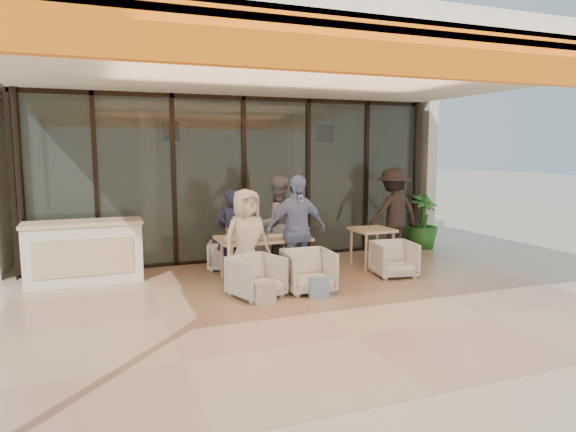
% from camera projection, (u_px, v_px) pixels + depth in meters
% --- Properties ---
extents(ground, '(70.00, 70.00, 0.00)m').
position_uv_depth(ground, '(304.00, 303.00, 7.40)').
color(ground, '#C6B293').
rests_on(ground, ground).
extents(terrace_floor, '(8.00, 6.00, 0.01)m').
position_uv_depth(terrace_floor, '(304.00, 302.00, 7.40)').
color(terrace_floor, tan).
rests_on(terrace_floor, ground).
extents(terrace_structure, '(8.00, 6.00, 3.40)m').
position_uv_depth(terrace_structure, '(313.00, 69.00, 6.73)').
color(terrace_structure, silver).
rests_on(terrace_structure, ground).
extents(glass_storefront, '(8.08, 0.10, 3.20)m').
position_uv_depth(glass_storefront, '(244.00, 180.00, 9.96)').
color(glass_storefront, '#9EADA3').
rests_on(glass_storefront, ground).
extents(interior_block, '(9.05, 3.62, 3.52)m').
position_uv_depth(interior_block, '(216.00, 148.00, 12.02)').
color(interior_block, silver).
rests_on(interior_block, ground).
extents(host_counter, '(1.85, 0.65, 1.04)m').
position_uv_depth(host_counter, '(84.00, 252.00, 8.39)').
color(host_counter, silver).
rests_on(host_counter, ground).
extents(dining_table, '(1.50, 0.90, 0.93)m').
position_uv_depth(dining_table, '(262.00, 240.00, 8.58)').
color(dining_table, '#E3C38A').
rests_on(dining_table, ground).
extents(chair_far_left, '(0.72, 0.70, 0.59)m').
position_uv_depth(chair_far_left, '(225.00, 254.00, 9.35)').
color(chair_far_left, white).
rests_on(chair_far_left, ground).
extents(chair_far_right, '(0.63, 0.60, 0.58)m').
position_uv_depth(chair_far_right, '(268.00, 251.00, 9.66)').
color(chair_far_right, white).
rests_on(chair_far_right, ground).
extents(chair_near_left, '(0.86, 0.83, 0.70)m').
position_uv_depth(chair_near_left, '(256.00, 275.00, 7.59)').
color(chair_near_left, white).
rests_on(chair_near_left, ground).
extents(chair_near_right, '(0.75, 0.71, 0.74)m').
position_uv_depth(chair_near_right, '(308.00, 269.00, 7.89)').
color(chair_near_right, white).
rests_on(chair_near_right, ground).
extents(diner_navy, '(0.56, 0.37, 1.52)m').
position_uv_depth(diner_navy, '(231.00, 233.00, 8.83)').
color(diner_navy, '#171B33').
rests_on(diner_navy, ground).
extents(diner_grey, '(0.88, 0.71, 1.74)m').
position_uv_depth(diner_grey, '(277.00, 224.00, 9.12)').
color(diner_grey, slate).
rests_on(diner_grey, ground).
extents(diner_cream, '(0.87, 0.66, 1.60)m').
position_uv_depth(diner_cream, '(246.00, 240.00, 8.00)').
color(diner_cream, beige).
rests_on(diner_cream, ground).
extents(diner_periwinkle, '(1.08, 0.52, 1.79)m').
position_uv_depth(diner_periwinkle, '(296.00, 230.00, 8.28)').
color(diner_periwinkle, '#7A8FCC').
rests_on(diner_periwinkle, ground).
extents(tote_bag_cream, '(0.30, 0.10, 0.34)m').
position_uv_depth(tote_bag_cream, '(265.00, 294.00, 7.25)').
color(tote_bag_cream, silver).
rests_on(tote_bag_cream, ground).
extents(tote_bag_blue, '(0.30, 0.10, 0.34)m').
position_uv_depth(tote_bag_blue, '(319.00, 288.00, 7.55)').
color(tote_bag_blue, '#99BFD8').
rests_on(tote_bag_blue, ground).
extents(side_table, '(0.70, 0.70, 0.74)m').
position_uv_depth(side_table, '(372.00, 234.00, 9.49)').
color(side_table, '#E3C38A').
rests_on(side_table, ground).
extents(side_chair, '(0.76, 0.73, 0.69)m').
position_uv_depth(side_chair, '(394.00, 257.00, 8.84)').
color(side_chair, white).
rests_on(side_chair, ground).
extents(standing_woman, '(1.24, 0.79, 1.83)m').
position_uv_depth(standing_woman, '(393.00, 212.00, 10.46)').
color(standing_woman, black).
rests_on(standing_woman, ground).
extents(potted_palm, '(0.89, 0.89, 1.25)m').
position_uv_depth(potted_palm, '(422.00, 221.00, 11.32)').
color(potted_palm, '#1E5919').
rests_on(potted_palm, ground).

